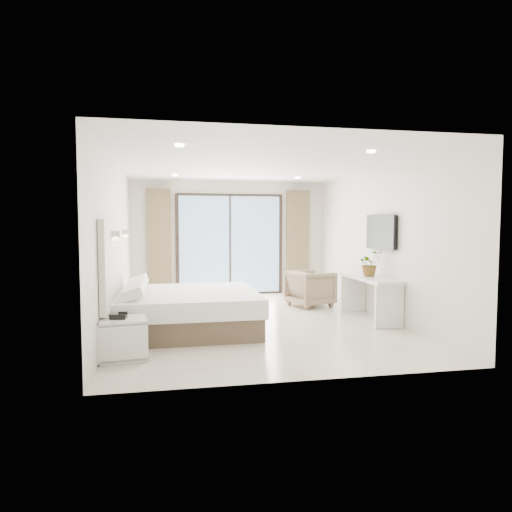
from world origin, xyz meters
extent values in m
plane|color=beige|center=(0.00, 0.00, 0.00)|extent=(6.20, 6.20, 0.00)
cube|color=silver|center=(0.00, 3.10, 1.35)|extent=(4.60, 0.02, 2.70)
cube|color=silver|center=(0.00, -3.10, 1.35)|extent=(4.60, 0.02, 2.70)
cube|color=silver|center=(-2.30, 0.00, 1.35)|extent=(0.02, 6.20, 2.70)
cube|color=silver|center=(2.30, 0.00, 1.35)|extent=(0.02, 6.20, 2.70)
cube|color=white|center=(0.00, 0.00, 2.70)|extent=(4.60, 6.20, 0.02)
cube|color=silver|center=(-2.25, -0.48, 1.15)|extent=(0.08, 3.00, 1.20)
cube|color=black|center=(2.25, -0.26, 1.55)|extent=(0.06, 1.00, 0.58)
cube|color=black|center=(2.21, -0.26, 1.55)|extent=(0.02, 1.04, 0.62)
cube|color=black|center=(0.00, 3.07, 1.20)|extent=(2.56, 0.04, 2.42)
cube|color=#89B2DB|center=(0.00, 3.04, 1.20)|extent=(2.40, 0.01, 2.30)
cube|color=#766646|center=(-1.65, 2.96, 1.25)|extent=(0.55, 0.14, 2.50)
cube|color=#766646|center=(1.65, 2.96, 1.25)|extent=(0.55, 0.14, 2.50)
cylinder|color=white|center=(-1.30, -1.80, 2.68)|extent=(0.12, 0.12, 0.02)
cylinder|color=white|center=(1.30, -1.80, 2.68)|extent=(0.12, 0.12, 0.02)
cylinder|color=white|center=(-1.30, 1.80, 2.68)|extent=(0.12, 0.12, 0.02)
cylinder|color=white|center=(1.30, 1.80, 2.68)|extent=(0.12, 0.12, 0.02)
cube|color=brown|center=(-1.18, -0.48, 0.17)|extent=(2.13, 2.03, 0.34)
cube|color=white|center=(-1.18, -0.48, 0.48)|extent=(2.22, 2.11, 0.28)
cube|color=white|center=(-1.95, -1.17, 0.69)|extent=(0.28, 0.43, 0.14)
cube|color=white|center=(-1.95, -0.71, 0.69)|extent=(0.28, 0.43, 0.14)
cube|color=white|center=(-1.95, -0.24, 0.69)|extent=(0.28, 0.43, 0.14)
cube|color=white|center=(-1.95, 0.21, 0.69)|extent=(0.28, 0.43, 0.14)
cube|color=silver|center=(-2.02, -1.91, 0.49)|extent=(0.62, 0.53, 0.05)
cube|color=silver|center=(-2.02, -1.91, 0.03)|extent=(0.62, 0.53, 0.05)
cube|color=silver|center=(-2.02, -2.12, 0.26)|extent=(0.57, 0.12, 0.46)
cube|color=silver|center=(-2.02, -1.71, 0.26)|extent=(0.57, 0.12, 0.46)
cube|color=black|center=(-2.07, -1.93, 0.55)|extent=(0.21, 0.17, 0.07)
cube|color=silver|center=(2.04, -0.26, 0.74)|extent=(0.51, 1.62, 0.06)
cube|color=silver|center=(2.04, -0.99, 0.35)|extent=(0.49, 0.06, 0.71)
cube|color=silver|center=(2.04, 0.47, 0.35)|extent=(0.49, 0.06, 0.71)
imported|color=#33662D|center=(2.04, -0.24, 0.95)|extent=(0.47, 0.51, 0.35)
imported|color=#9C8466|center=(1.41, 1.19, 0.41)|extent=(0.96, 0.99, 0.81)
camera|label=1|loc=(-1.46, -7.72, 1.69)|focal=32.00mm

